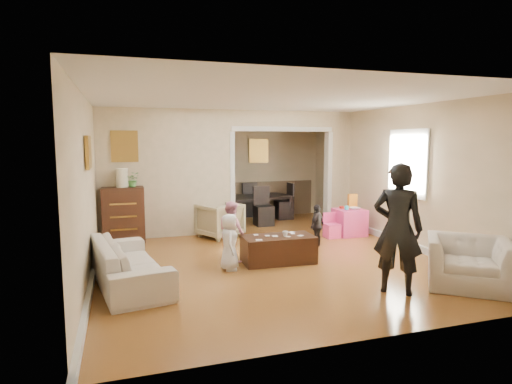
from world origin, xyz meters
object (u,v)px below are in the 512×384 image
object	(u,v)px
play_table	(349,222)
child_kneel_b	(232,231)
cyan_cup	(347,208)
dining_table	(255,208)
armchair_back	(219,220)
adult_person	(398,229)
coffee_table	(278,249)
child_kneel_a	(229,242)
armchair_front	(468,263)
sofa	(129,262)
child_toddler	(317,226)
table_lamp	(122,178)
coffee_cup	(285,234)
dresser	(123,215)

from	to	relation	value
play_table	child_kneel_b	xyz separation A→B (m)	(-2.82, -1.13, 0.22)
cyan_cup	dining_table	bearing A→B (deg)	120.02
armchair_back	adult_person	distance (m)	4.12
play_table	dining_table	distance (m)	2.55
coffee_table	child_kneel_a	xyz separation A→B (m)	(-0.85, -0.15, 0.22)
armchair_front	dining_table	size ratio (longest dim) A/B	0.59
sofa	coffee_table	bearing A→B (deg)	-90.79
adult_person	cyan_cup	bearing A→B (deg)	-67.77
adult_person	child_toddler	bearing A→B (deg)	-51.20
table_lamp	child_kneel_a	bearing A→B (deg)	-57.23
child_kneel_b	table_lamp	bearing A→B (deg)	23.72
table_lamp	dining_table	world-z (taller)	table_lamp
table_lamp	coffee_cup	bearing A→B (deg)	-42.44
play_table	child_kneel_b	size ratio (longest dim) A/B	0.58
coffee_table	coffee_cup	xyz separation A→B (m)	(0.10, -0.05, 0.26)
coffee_cup	child_kneel_b	distance (m)	0.87
dining_table	child_kneel_b	size ratio (longest dim) A/B	1.75
armchair_front	adult_person	xyz separation A→B (m)	(-1.06, 0.10, 0.51)
armchair_front	table_lamp	size ratio (longest dim) A/B	2.84
child_toddler	play_table	bearing A→B (deg)	174.98
coffee_cup	cyan_cup	size ratio (longest dim) A/B	1.15
armchair_front	child_kneel_a	world-z (taller)	child_kneel_a
adult_person	dresser	bearing A→B (deg)	-9.22
cyan_cup	child_toddler	distance (m)	1.17
table_lamp	child_toddler	bearing A→B (deg)	-23.07
armchair_back	child_kneel_b	bearing A→B (deg)	57.11
cyan_cup	child_kneel_a	bearing A→B (deg)	-151.94
armchair_back	child_kneel_b	xyz separation A→B (m)	(-0.20, -1.76, 0.14)
armchair_front	coffee_table	world-z (taller)	armchair_front
coffee_table	cyan_cup	size ratio (longest dim) A/B	14.37
armchair_front	adult_person	distance (m)	1.18
coffee_cup	dresser	bearing A→B (deg)	137.56
coffee_cup	child_kneel_a	size ratio (longest dim) A/B	0.11
coffee_table	adult_person	xyz separation A→B (m)	(0.96, -1.76, 0.63)
dresser	child_kneel_a	xyz separation A→B (m)	(1.52, -2.35, -0.11)
child_kneel_a	child_kneel_b	distance (m)	0.48
dining_table	child_toddler	bearing A→B (deg)	-97.21
play_table	cyan_cup	xyz separation A→B (m)	(-0.10, -0.05, 0.31)
dresser	play_table	xyz separation A→B (m)	(4.48, -0.78, -0.26)
armchair_front	coffee_table	xyz separation A→B (m)	(-2.02, 1.86, -0.12)
cyan_cup	coffee_cup	bearing A→B (deg)	-143.32
coffee_table	armchair_back	bearing A→B (deg)	103.74
child_kneel_a	child_kneel_b	world-z (taller)	child_kneel_b
sofa	play_table	bearing A→B (deg)	-77.63
table_lamp	coffee_cup	distance (m)	3.43
dresser	play_table	distance (m)	4.56
cyan_cup	adult_person	distance (m)	3.32
table_lamp	adult_person	bearing A→B (deg)	-50.00
armchair_front	child_kneel_a	size ratio (longest dim) A/B	1.18
dresser	child_kneel_a	size ratio (longest dim) A/B	1.24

